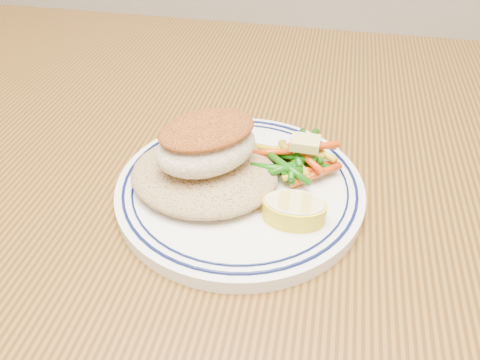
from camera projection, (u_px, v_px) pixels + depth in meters
name	position (u px, v px, depth m)	size (l,w,h in m)	color
dining_table	(268.00, 244.00, 0.57)	(1.50, 0.90, 0.75)	#4A2D0E
plate	(240.00, 188.00, 0.49)	(0.26, 0.26, 0.02)	white
rice_pilaf	(204.00, 172.00, 0.47)	(0.15, 0.13, 0.03)	#98784C
fish_fillet	(206.00, 143.00, 0.45)	(0.13, 0.12, 0.05)	beige
vegetable_pile	(294.00, 158.00, 0.49)	(0.10, 0.09, 0.03)	#15560A
butter_pat	(305.00, 143.00, 0.48)	(0.03, 0.02, 0.01)	#D9C76A
lemon_wedge	(294.00, 209.00, 0.43)	(0.06, 0.06, 0.02)	yellow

